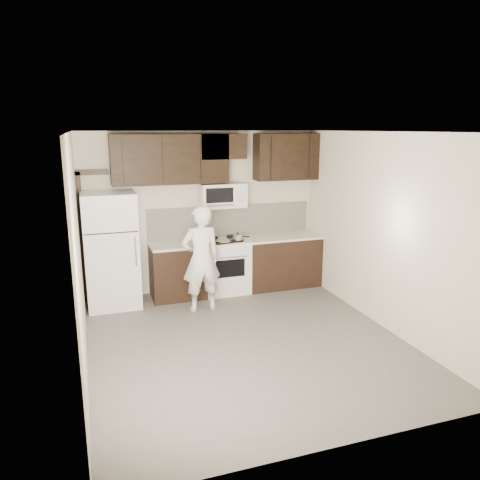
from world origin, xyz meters
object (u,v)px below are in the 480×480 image
stove (225,266)px  microwave (222,195)px  refrigerator (111,250)px  person (201,259)px

stove → microwave: 1.20m
microwave → stove: bearing=-89.9°
stove → microwave: (-0.00, 0.12, 1.19)m
refrigerator → person: size_ratio=1.10×
microwave → person: bearing=-126.0°
refrigerator → person: 1.42m
stove → person: 0.96m
microwave → refrigerator: 2.00m
microwave → refrigerator: microwave is taller
refrigerator → person: bearing=-26.3°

